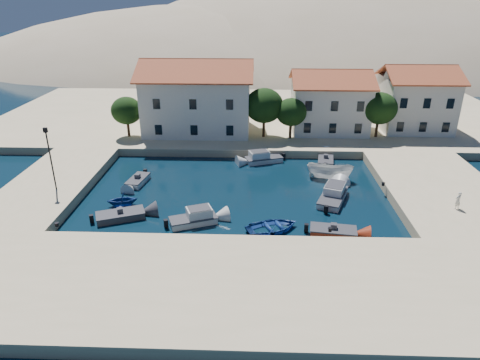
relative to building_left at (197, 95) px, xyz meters
name	(u,v)px	position (x,y,z in m)	size (l,w,h in m)	color
ground	(230,245)	(6.00, -28.00, -5.94)	(400.00, 400.00, 0.00)	black
quay_south	(225,287)	(6.00, -34.00, -5.44)	(52.00, 12.00, 1.00)	#C6B487
quay_east	(441,191)	(26.50, -18.00, -5.44)	(11.00, 20.00, 1.00)	#C6B487
quay_west	(51,185)	(-13.00, -18.00, -5.44)	(8.00, 20.00, 1.00)	#C6B487
quay_north	(256,116)	(8.00, 10.00, -5.44)	(80.00, 36.00, 1.00)	#C6B487
hills	(306,119)	(26.64, 95.62, -29.34)	(254.00, 176.00, 99.00)	tan
building_left	(197,95)	(0.00, 0.00, 0.00)	(14.70, 9.45, 9.70)	silver
building_mid	(330,100)	(18.00, 1.00, -0.71)	(10.50, 8.40, 8.30)	silver
building_right	(416,97)	(30.00, 2.00, -0.46)	(9.45, 8.40, 8.80)	silver
trees	(276,109)	(10.51, -2.54, -1.10)	(37.30, 5.30, 6.45)	#382314
lamppost	(50,153)	(-11.50, -20.00, -1.18)	(0.35, 0.25, 6.22)	black
bollards	(265,211)	(8.80, -24.13, -4.79)	(29.36, 9.56, 0.30)	black
motorboat_grey_sw	(121,216)	(-4.09, -23.89, -5.64)	(4.59, 3.29, 1.25)	#39383E
cabin_cruiser_south	(193,219)	(2.56, -24.54, -5.46)	(4.44, 3.12, 1.60)	silver
rowboat_south	(272,230)	(9.44, -25.47, -5.94)	(3.27, 4.58, 0.95)	navy
motorboat_red_se	(333,232)	(14.51, -26.04, -5.64)	(4.02, 2.23, 1.25)	maroon
cabin_cruiser_east	(333,196)	(15.54, -19.47, -5.46)	(3.79, 5.55, 1.60)	silver
boat_east	(329,179)	(16.02, -14.18, -5.94)	(1.87, 4.96, 1.92)	silver
motorboat_white_ne	(326,160)	(16.33, -9.33, -5.64)	(2.34, 4.01, 1.25)	silver
rowboat_west	(123,205)	(-4.67, -21.27, -5.94)	(2.43, 2.81, 1.48)	navy
motorboat_white_west	(138,181)	(-4.52, -16.11, -5.64)	(2.05, 3.65, 1.25)	silver
cabin_cruiser_north	(264,158)	(8.96, -9.30, -5.46)	(4.70, 3.16, 1.60)	silver
pedestrian	(458,200)	(25.87, -22.78, -4.13)	(0.59, 0.39, 1.62)	silver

